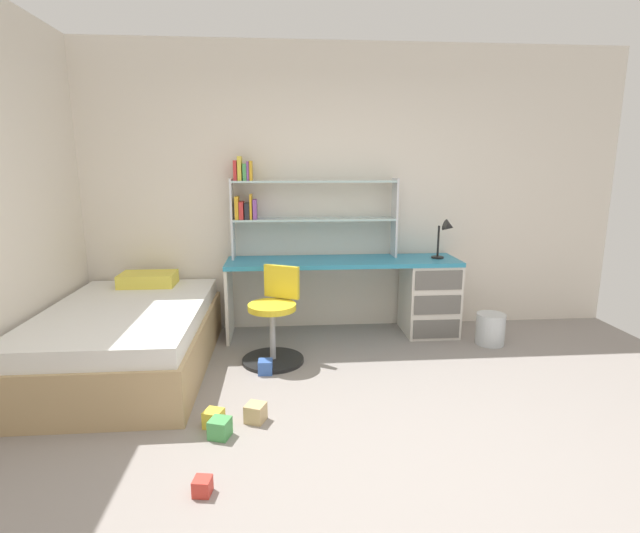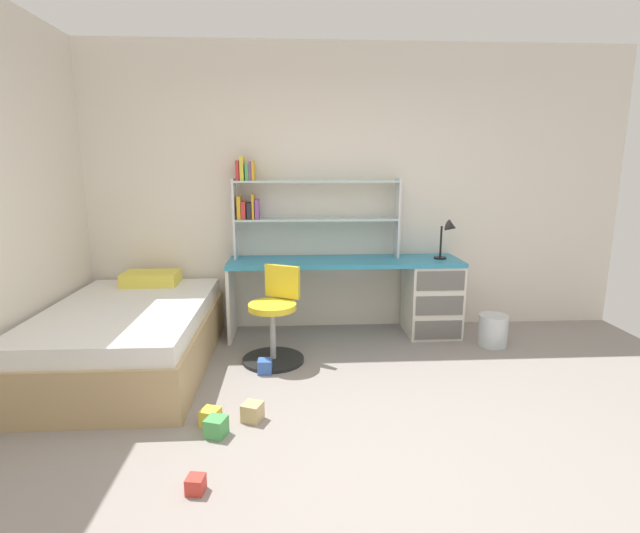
{
  "view_description": "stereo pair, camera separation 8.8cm",
  "coord_description": "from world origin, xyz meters",
  "px_view_note": "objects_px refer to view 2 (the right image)",
  "views": [
    {
      "loc": [
        -0.51,
        -2.3,
        1.62
      ],
      "look_at": [
        -0.2,
        1.42,
        0.84
      ],
      "focal_mm": 26.77,
      "sensor_mm": 36.0,
      "label": 1
    },
    {
      "loc": [
        -0.42,
        -2.3,
        1.62
      ],
      "look_at": [
        -0.2,
        1.42,
        0.84
      ],
      "focal_mm": 26.77,
      "sensor_mm": 36.0,
      "label": 2
    }
  ],
  "objects_px": {
    "bookshelf_hutch": "(294,202)",
    "toy_block_red_1": "(196,484)",
    "bed_platform": "(129,336)",
    "toy_block_natural_0": "(252,412)",
    "toy_block_yellow_4": "(211,417)",
    "desk_lamp": "(449,233)",
    "waste_bin": "(493,330)",
    "swivel_chair": "(274,325)",
    "toy_block_green_3": "(216,427)",
    "desk": "(406,291)",
    "toy_block_blue_2": "(265,366)"
  },
  "relations": [
    {
      "from": "desk_lamp",
      "to": "toy_block_yellow_4",
      "type": "height_order",
      "value": "desk_lamp"
    },
    {
      "from": "toy_block_green_3",
      "to": "toy_block_blue_2",
      "type": "bearing_deg",
      "value": 74.57
    },
    {
      "from": "waste_bin",
      "to": "toy_block_red_1",
      "type": "xyz_separation_m",
      "value": [
        -2.34,
        -1.91,
        -0.1
      ]
    },
    {
      "from": "desk",
      "to": "swivel_chair",
      "type": "distance_m",
      "value": 1.4
    },
    {
      "from": "swivel_chair",
      "to": "toy_block_red_1",
      "type": "relative_size",
      "value": 9.13
    },
    {
      "from": "toy_block_natural_0",
      "to": "toy_block_red_1",
      "type": "height_order",
      "value": "toy_block_natural_0"
    },
    {
      "from": "swivel_chair",
      "to": "toy_block_blue_2",
      "type": "bearing_deg",
      "value": -105.51
    },
    {
      "from": "toy_block_red_1",
      "to": "toy_block_blue_2",
      "type": "relative_size",
      "value": 0.78
    },
    {
      "from": "desk_lamp",
      "to": "bed_platform",
      "type": "xyz_separation_m",
      "value": [
        -2.82,
        -0.64,
        -0.74
      ]
    },
    {
      "from": "toy_block_red_1",
      "to": "desk",
      "type": "bearing_deg",
      "value": 54.76
    },
    {
      "from": "bed_platform",
      "to": "waste_bin",
      "type": "bearing_deg",
      "value": 5.62
    },
    {
      "from": "toy_block_blue_2",
      "to": "toy_block_natural_0",
      "type": "bearing_deg",
      "value": -93.19
    },
    {
      "from": "toy_block_blue_2",
      "to": "toy_block_yellow_4",
      "type": "distance_m",
      "value": 0.83
    },
    {
      "from": "desk_lamp",
      "to": "bed_platform",
      "type": "relative_size",
      "value": 0.2
    },
    {
      "from": "desk",
      "to": "toy_block_natural_0",
      "type": "distance_m",
      "value": 2.13
    },
    {
      "from": "swivel_chair",
      "to": "waste_bin",
      "type": "height_order",
      "value": "swivel_chair"
    },
    {
      "from": "swivel_chair",
      "to": "toy_block_green_3",
      "type": "distance_m",
      "value": 1.22
    },
    {
      "from": "waste_bin",
      "to": "desk_lamp",
      "type": "bearing_deg",
      "value": 137.22
    },
    {
      "from": "swivel_chair",
      "to": "toy_block_natural_0",
      "type": "bearing_deg",
      "value": -96.47
    },
    {
      "from": "toy_block_natural_0",
      "to": "toy_block_red_1",
      "type": "xyz_separation_m",
      "value": [
        -0.23,
        -0.69,
        -0.02
      ]
    },
    {
      "from": "bookshelf_hutch",
      "to": "bed_platform",
      "type": "distance_m",
      "value": 1.89
    },
    {
      "from": "desk_lamp",
      "to": "swivel_chair",
      "type": "height_order",
      "value": "desk_lamp"
    },
    {
      "from": "bed_platform",
      "to": "toy_block_blue_2",
      "type": "bearing_deg",
      "value": -9.12
    },
    {
      "from": "bed_platform",
      "to": "desk_lamp",
      "type": "bearing_deg",
      "value": 12.8
    },
    {
      "from": "desk",
      "to": "toy_block_yellow_4",
      "type": "height_order",
      "value": "desk"
    },
    {
      "from": "desk_lamp",
      "to": "toy_block_red_1",
      "type": "xyz_separation_m",
      "value": [
        -1.98,
        -2.23,
        -0.96
      ]
    },
    {
      "from": "desk",
      "to": "toy_block_natural_0",
      "type": "xyz_separation_m",
      "value": [
        -1.37,
        -1.58,
        -0.37
      ]
    },
    {
      "from": "desk",
      "to": "toy_block_blue_2",
      "type": "relative_size",
      "value": 19.85
    },
    {
      "from": "desk_lamp",
      "to": "toy_block_green_3",
      "type": "relative_size",
      "value": 3.25
    },
    {
      "from": "bookshelf_hutch",
      "to": "toy_block_green_3",
      "type": "relative_size",
      "value": 13.47
    },
    {
      "from": "bed_platform",
      "to": "toy_block_green_3",
      "type": "distance_m",
      "value": 1.39
    },
    {
      "from": "waste_bin",
      "to": "toy_block_blue_2",
      "type": "distance_m",
      "value": 2.12
    },
    {
      "from": "desk_lamp",
      "to": "toy_block_yellow_4",
      "type": "relative_size",
      "value": 3.47
    },
    {
      "from": "bookshelf_hutch",
      "to": "toy_block_red_1",
      "type": "bearing_deg",
      "value": -102.16
    },
    {
      "from": "toy_block_blue_2",
      "to": "toy_block_red_1",
      "type": "bearing_deg",
      "value": -100.85
    },
    {
      "from": "toy_block_natural_0",
      "to": "bed_platform",
      "type": "bearing_deg",
      "value": 139.64
    },
    {
      "from": "desk_lamp",
      "to": "toy_block_red_1",
      "type": "distance_m",
      "value": 3.14
    },
    {
      "from": "bed_platform",
      "to": "toy_block_red_1",
      "type": "bearing_deg",
      "value": -62.37
    },
    {
      "from": "toy_block_natural_0",
      "to": "toy_block_yellow_4",
      "type": "height_order",
      "value": "toy_block_natural_0"
    },
    {
      "from": "bookshelf_hutch",
      "to": "swivel_chair",
      "type": "bearing_deg",
      "value": -103.46
    },
    {
      "from": "bed_platform",
      "to": "waste_bin",
      "type": "relative_size",
      "value": 6.63
    },
    {
      "from": "desk",
      "to": "toy_block_blue_2",
      "type": "bearing_deg",
      "value": -147.35
    },
    {
      "from": "swivel_chair",
      "to": "toy_block_green_3",
      "type": "relative_size",
      "value": 6.77
    },
    {
      "from": "bed_platform",
      "to": "toy_block_yellow_4",
      "type": "xyz_separation_m",
      "value": [
        0.8,
        -0.95,
        -0.21
      ]
    },
    {
      "from": "bed_platform",
      "to": "toy_block_natural_0",
      "type": "bearing_deg",
      "value": -40.36
    },
    {
      "from": "desk_lamp",
      "to": "toy_block_yellow_4",
      "type": "xyz_separation_m",
      "value": [
        -2.01,
        -1.59,
        -0.95
      ]
    },
    {
      "from": "desk_lamp",
      "to": "toy_block_yellow_4",
      "type": "distance_m",
      "value": 2.74
    },
    {
      "from": "bed_platform",
      "to": "toy_block_yellow_4",
      "type": "height_order",
      "value": "bed_platform"
    },
    {
      "from": "swivel_chair",
      "to": "toy_block_blue_2",
      "type": "xyz_separation_m",
      "value": [
        -0.07,
        -0.26,
        -0.26
      ]
    },
    {
      "from": "toy_block_red_1",
      "to": "toy_block_natural_0",
      "type": "bearing_deg",
      "value": 71.48
    }
  ]
}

